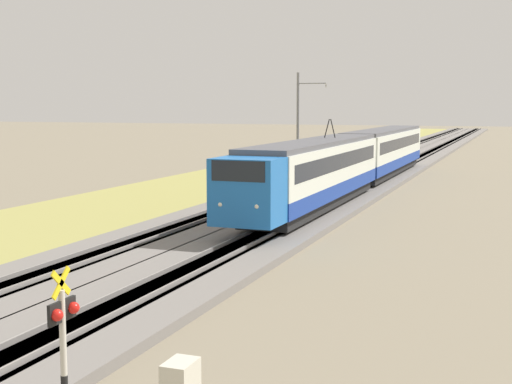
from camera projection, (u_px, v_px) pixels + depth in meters
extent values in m
cube|color=slate|center=(339.00, 172.00, 60.90)|extent=(240.00, 4.40, 0.30)
cube|color=slate|center=(389.00, 174.00, 59.39)|extent=(240.00, 4.40, 0.30)
cube|color=#4C4238|center=(339.00, 172.00, 60.90)|extent=(240.00, 1.57, 0.30)
cube|color=gray|center=(332.00, 169.00, 61.06)|extent=(240.00, 0.07, 0.15)
cube|color=gray|center=(345.00, 170.00, 60.69)|extent=(240.00, 0.07, 0.15)
cube|color=#4C4238|center=(389.00, 174.00, 59.39)|extent=(240.00, 1.57, 0.30)
cube|color=gray|center=(383.00, 171.00, 59.55)|extent=(240.00, 0.07, 0.15)
cube|color=gray|center=(396.00, 172.00, 59.18)|extent=(240.00, 0.07, 0.15)
cube|color=#99934C|center=(277.00, 171.00, 62.88)|extent=(240.00, 13.01, 0.12)
cube|color=blue|center=(248.00, 191.00, 28.99)|extent=(2.15, 2.71, 2.73)
cube|color=black|center=(245.00, 170.00, 28.58)|extent=(1.55, 2.26, 0.82)
sphere|color=#F2EAC6|center=(221.00, 205.00, 28.37)|extent=(0.20, 0.20, 0.20)
sphere|color=#F2EAC6|center=(257.00, 206.00, 27.82)|extent=(0.20, 0.20, 0.20)
cube|color=navy|center=(316.00, 188.00, 38.59)|extent=(18.25, 2.83, 0.76)
cube|color=silver|center=(317.00, 163.00, 38.42)|extent=(18.25, 2.83, 1.96)
cube|color=black|center=(317.00, 160.00, 38.40)|extent=(16.79, 2.85, 0.82)
cube|color=#515156|center=(317.00, 143.00, 38.29)|extent=(18.25, 2.60, 0.25)
cube|color=black|center=(316.00, 200.00, 38.67)|extent=(17.34, 2.40, 0.55)
cylinder|color=black|center=(260.00, 216.00, 32.03)|extent=(0.86, 0.12, 0.86)
cylinder|color=black|center=(283.00, 218.00, 31.66)|extent=(0.86, 0.12, 0.86)
cube|color=navy|center=(384.00, 161.00, 57.10)|extent=(20.40, 2.83, 0.76)
cube|color=silver|center=(385.00, 144.00, 56.93)|extent=(20.40, 2.83, 1.96)
cube|color=black|center=(385.00, 142.00, 56.91)|extent=(18.77, 2.85, 0.82)
cube|color=#515156|center=(385.00, 130.00, 56.80)|extent=(20.40, 2.60, 0.25)
cube|color=black|center=(384.00, 169.00, 57.18)|extent=(19.38, 2.40, 0.55)
cylinder|color=black|center=(327.00, 128.00, 40.81)|extent=(0.06, 0.33, 1.08)
cylinder|color=black|center=(333.00, 128.00, 40.69)|extent=(0.06, 0.33, 1.08)
cube|color=black|center=(271.00, 236.00, 31.95)|extent=(0.10, 0.10, 0.00)
cylinder|color=beige|center=(64.00, 374.00, 11.76)|extent=(0.11, 0.11, 2.85)
cylinder|color=black|center=(64.00, 383.00, 11.77)|extent=(0.12, 0.12, 0.25)
cube|color=black|center=(62.00, 311.00, 11.63)|extent=(0.70, 0.06, 0.36)
sphere|color=red|center=(74.00, 308.00, 11.81)|extent=(0.20, 0.20, 0.20)
sphere|color=red|center=(57.00, 315.00, 11.39)|extent=(0.20, 0.20, 0.20)
cube|color=yellow|center=(61.00, 283.00, 11.57)|extent=(0.49, 0.03, 0.49)
cube|color=yellow|center=(61.00, 283.00, 11.57)|extent=(0.49, 0.03, 0.49)
cylinder|color=slate|center=(298.00, 124.00, 59.46)|extent=(0.22, 0.22, 8.55)
cylinder|color=slate|center=(312.00, 83.00, 58.63)|extent=(0.08, 2.40, 0.08)
cylinder|color=#B2ADA8|center=(326.00, 86.00, 58.23)|extent=(0.10, 0.10, 0.30)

